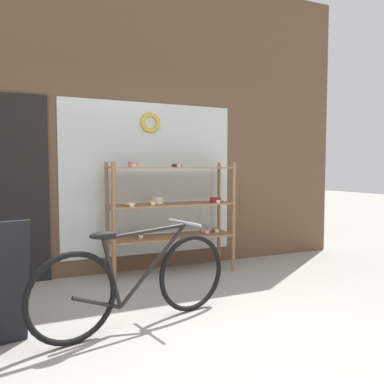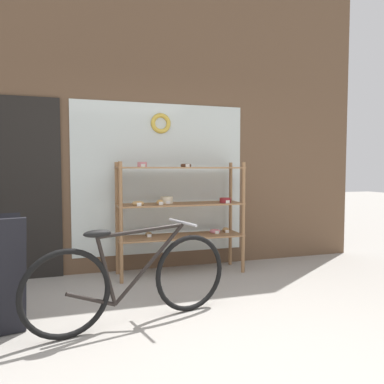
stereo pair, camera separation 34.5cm
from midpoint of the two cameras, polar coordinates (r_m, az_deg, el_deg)
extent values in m
plane|color=gray|center=(2.65, 8.11, -25.35)|extent=(30.00, 30.00, 0.00)
cube|color=brown|center=(4.80, -5.25, 10.76)|extent=(6.09, 0.08, 3.76)
cube|color=silver|center=(4.76, -2.72, 2.01)|extent=(2.19, 0.02, 1.90)
cube|color=black|center=(4.62, -22.47, 0.46)|extent=(0.84, 0.03, 2.10)
torus|color=gold|center=(4.78, -2.69, 10.42)|extent=(0.26, 0.06, 0.26)
cylinder|color=#8E6642|center=(4.19, -8.48, -4.70)|extent=(0.04, 0.04, 1.36)
cylinder|color=#8E6642|center=(4.65, 9.95, -3.89)|extent=(0.04, 0.04, 1.36)
cylinder|color=#8E6642|center=(4.58, -9.25, -4.00)|extent=(0.04, 0.04, 1.36)
cylinder|color=#8E6642|center=(5.01, 7.85, -3.34)|extent=(0.04, 0.04, 1.36)
cube|color=#8E6642|center=(4.58, 0.43, -6.78)|extent=(1.53, 0.44, 0.02)
cube|color=#8E6642|center=(4.53, 0.43, -1.87)|extent=(1.53, 0.44, 0.02)
cube|color=#8E6642|center=(4.51, 0.43, 3.71)|extent=(1.53, 0.44, 0.02)
ellipsoid|color=tan|center=(4.39, -2.66, -1.55)|extent=(0.08, 0.07, 0.06)
cube|color=white|center=(4.34, -2.49, -1.75)|extent=(0.05, 0.00, 0.04)
cylinder|color=beige|center=(4.56, -1.73, -1.23)|extent=(0.15, 0.15, 0.08)
cube|color=white|center=(4.48, -1.44, -1.59)|extent=(0.05, 0.00, 0.04)
cylinder|color=pink|center=(4.49, -5.43, 4.20)|extent=(0.11, 0.11, 0.06)
cube|color=white|center=(4.43, -5.26, 4.05)|extent=(0.05, 0.00, 0.04)
torus|color=#4C2D1E|center=(4.55, 1.23, 4.08)|extent=(0.13, 0.13, 0.04)
cube|color=white|center=(4.48, 1.54, 4.06)|extent=(0.05, 0.00, 0.04)
ellipsoid|color=brown|center=(4.52, -4.46, -6.45)|extent=(0.08, 0.07, 0.06)
cube|color=white|center=(4.48, -4.32, -6.69)|extent=(0.05, 0.00, 0.04)
cylinder|color=maroon|center=(4.65, 7.21, -1.27)|extent=(0.14, 0.14, 0.06)
cube|color=white|center=(4.58, 7.62, -1.50)|extent=(0.05, 0.00, 0.04)
ellipsoid|color=#AD7F4C|center=(4.85, 7.19, -5.75)|extent=(0.09, 0.08, 0.06)
cube|color=white|center=(4.81, 7.45, -6.00)|extent=(0.05, 0.00, 0.04)
torus|color=tan|center=(4.30, -5.96, -1.75)|extent=(0.14, 0.14, 0.05)
cube|color=white|center=(4.23, -5.75, -1.91)|extent=(0.05, 0.00, 0.04)
torus|color=pink|center=(4.80, 5.59, -5.97)|extent=(0.14, 0.14, 0.04)
cube|color=white|center=(4.73, 5.95, -6.15)|extent=(0.05, 0.00, 0.04)
torus|color=black|center=(2.99, -15.47, -14.81)|extent=(0.68, 0.21, 0.69)
torus|color=black|center=(3.43, 2.68, -12.26)|extent=(0.68, 0.21, 0.69)
cylinder|color=black|center=(3.20, -3.27, -10.76)|extent=(0.64, 0.19, 0.62)
cylinder|color=black|center=(3.11, -4.40, -5.91)|extent=(0.75, 0.22, 0.07)
cylinder|color=black|center=(3.05, -9.73, -11.91)|extent=(0.17, 0.07, 0.57)
cylinder|color=black|center=(3.07, -11.89, -15.79)|extent=(0.39, 0.13, 0.18)
ellipsoid|color=black|center=(2.95, -11.02, -6.26)|extent=(0.24, 0.14, 0.06)
cylinder|color=#B2B2B7|center=(3.29, 1.53, -4.67)|extent=(0.13, 0.45, 0.02)
camera|label=1|loc=(0.17, -87.14, 0.18)|focal=35.00mm
camera|label=2|loc=(0.17, 92.86, -0.18)|focal=35.00mm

